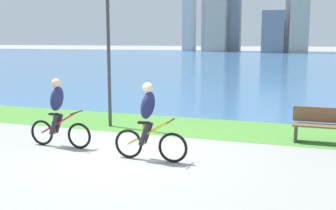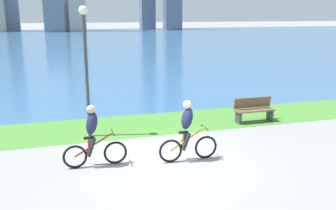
{
  "view_description": "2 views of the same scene",
  "coord_description": "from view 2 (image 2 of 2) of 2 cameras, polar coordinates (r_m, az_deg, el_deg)",
  "views": [
    {
      "loc": [
        3.7,
        -7.94,
        2.58
      ],
      "look_at": [
        0.57,
        1.13,
        1.03
      ],
      "focal_mm": 43.59,
      "sensor_mm": 36.0,
      "label": 1
    },
    {
      "loc": [
        -2.63,
        -8.87,
        3.93
      ],
      "look_at": [
        0.35,
        1.21,
        1.28
      ],
      "focal_mm": 39.13,
      "sensor_mm": 36.0,
      "label": 2
    }
  ],
  "objects": [
    {
      "name": "bay_water_surface",
      "position": [
        55.25,
        -13.89,
        9.66
      ],
      "size": [
        300.0,
        82.55,
        0.0
      ],
      "primitive_type": "cube",
      "color": "#386693",
      "rests_on": "ground"
    },
    {
      "name": "bench_near_path",
      "position": [
        13.9,
        13.23,
        -0.74
      ],
      "size": [
        1.5,
        0.47,
        0.9
      ],
      "color": "brown",
      "rests_on": "ground"
    },
    {
      "name": "cyclist_lead",
      "position": [
        9.89,
        3.05,
        -4.1
      ],
      "size": [
        1.67,
        0.52,
        1.69
      ],
      "color": "black",
      "rests_on": "ground"
    },
    {
      "name": "lamppost_tall",
      "position": [
        11.78,
        -12.72,
        7.78
      ],
      "size": [
        0.28,
        0.28,
        4.15
      ],
      "color": "#38383D",
      "rests_on": "ground"
    },
    {
      "name": "cyclist_trailing",
      "position": [
        9.71,
        -11.6,
        -4.76
      ],
      "size": [
        1.68,
        0.52,
        1.67
      ],
      "color": "black",
      "rests_on": "ground"
    },
    {
      "name": "ground_plane",
      "position": [
        10.05,
        0.06,
        -8.87
      ],
      "size": [
        300.0,
        300.0,
        0.0
      ],
      "primitive_type": "plane",
      "color": "gray"
    },
    {
      "name": "grass_strip_bayside",
      "position": [
        13.28,
        -4.3,
        -3.09
      ],
      "size": [
        120.0,
        2.73,
        0.01
      ],
      "primitive_type": "cube",
      "color": "#478433",
      "rests_on": "ground"
    }
  ]
}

